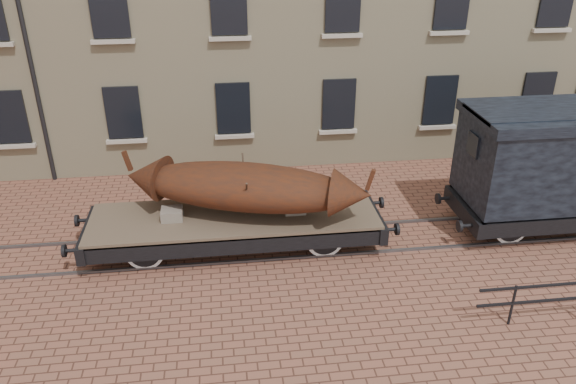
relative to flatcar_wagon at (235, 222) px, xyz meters
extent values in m
plane|color=brown|center=(2.72, 0.00, -0.78)|extent=(90.00, 90.00, 0.00)
cube|color=black|center=(-6.78, 4.96, 1.42)|extent=(1.10, 0.12, 1.70)
cube|color=#B0A593|center=(-6.78, 4.90, 0.47)|extent=(1.30, 0.18, 0.12)
cube|color=black|center=(-3.28, 4.96, 1.42)|extent=(1.10, 0.12, 1.70)
cube|color=#B0A593|center=(-3.28, 4.90, 0.47)|extent=(1.30, 0.18, 0.12)
cube|color=black|center=(0.22, 4.96, 1.42)|extent=(1.10, 0.12, 1.70)
cube|color=#B0A593|center=(0.22, 4.90, 0.47)|extent=(1.30, 0.18, 0.12)
cube|color=black|center=(3.72, 4.96, 1.42)|extent=(1.10, 0.12, 1.70)
cube|color=#B0A593|center=(3.72, 4.90, 0.47)|extent=(1.30, 0.18, 0.12)
cube|color=black|center=(7.22, 4.96, 1.42)|extent=(1.10, 0.12, 1.70)
cube|color=#B0A593|center=(7.22, 4.90, 0.47)|extent=(1.30, 0.18, 0.12)
cube|color=black|center=(10.72, 4.96, 1.42)|extent=(1.10, 0.12, 1.70)
cube|color=#B0A593|center=(10.72, 4.90, 0.47)|extent=(1.30, 0.18, 0.12)
cube|color=black|center=(-3.28, 4.96, 4.62)|extent=(1.10, 0.12, 1.70)
cube|color=#B0A593|center=(-3.28, 4.90, 3.67)|extent=(1.30, 0.18, 0.12)
cube|color=black|center=(0.22, 4.96, 4.62)|extent=(1.10, 0.12, 1.70)
cube|color=#B0A593|center=(0.22, 4.90, 3.67)|extent=(1.30, 0.18, 0.12)
cube|color=black|center=(3.72, 4.96, 4.62)|extent=(1.10, 0.12, 1.70)
cube|color=#B0A593|center=(3.72, 4.90, 3.67)|extent=(1.30, 0.18, 0.12)
cube|color=black|center=(7.22, 4.96, 4.62)|extent=(1.10, 0.12, 1.70)
cube|color=#B0A593|center=(7.22, 4.90, 3.67)|extent=(1.30, 0.18, 0.12)
cube|color=black|center=(10.72, 4.96, 4.62)|extent=(1.10, 0.12, 1.70)
cube|color=#B0A593|center=(10.72, 4.90, 3.67)|extent=(1.30, 0.18, 0.12)
cube|color=#59595E|center=(2.72, -0.72, -0.75)|extent=(30.00, 0.08, 0.06)
cube|color=#59595E|center=(2.72, 0.72, -0.75)|extent=(30.00, 0.08, 0.06)
cylinder|color=black|center=(5.72, -3.80, -0.28)|extent=(0.06, 0.06, 1.00)
cube|color=brown|center=(0.00, 0.00, 0.14)|extent=(7.34, 2.15, 0.12)
cube|color=black|center=(0.00, -1.00, -0.10)|extent=(7.34, 0.16, 0.44)
cube|color=black|center=(0.00, 1.00, -0.10)|extent=(7.34, 0.16, 0.44)
cube|color=black|center=(-3.67, 0.00, -0.10)|extent=(0.22, 2.25, 0.44)
cylinder|color=black|center=(-3.95, -0.73, -0.10)|extent=(0.34, 0.10, 0.10)
cylinder|color=black|center=(-4.11, -0.73, -0.10)|extent=(0.08, 0.31, 0.31)
cylinder|color=black|center=(-3.95, 0.73, -0.10)|extent=(0.34, 0.10, 0.10)
cylinder|color=black|center=(-4.11, 0.73, -0.10)|extent=(0.08, 0.31, 0.31)
cube|color=black|center=(3.67, 0.00, -0.10)|extent=(0.22, 2.25, 0.44)
cylinder|color=black|center=(3.95, -0.73, -0.10)|extent=(0.34, 0.10, 0.10)
cylinder|color=black|center=(4.11, -0.73, -0.10)|extent=(0.08, 0.31, 0.31)
cylinder|color=black|center=(3.95, 0.73, -0.10)|extent=(0.34, 0.10, 0.10)
cylinder|color=black|center=(4.11, 0.73, -0.10)|extent=(0.08, 0.31, 0.31)
cylinder|color=black|center=(-2.25, 0.00, -0.31)|extent=(0.10, 1.86, 0.10)
cylinder|color=white|center=(-2.25, -0.72, -0.31)|extent=(0.94, 0.07, 0.94)
cylinder|color=black|center=(-2.25, -0.72, -0.31)|extent=(0.77, 0.10, 0.77)
cube|color=black|center=(-2.25, -0.84, -0.08)|extent=(0.88, 0.08, 0.10)
cylinder|color=white|center=(-2.25, 0.72, -0.31)|extent=(0.94, 0.07, 0.94)
cylinder|color=black|center=(-2.25, 0.72, -0.31)|extent=(0.77, 0.10, 0.77)
cube|color=black|center=(-2.25, 0.84, -0.08)|extent=(0.88, 0.08, 0.10)
cylinder|color=black|center=(2.25, 0.00, -0.31)|extent=(0.10, 1.86, 0.10)
cylinder|color=white|center=(2.25, -0.72, -0.31)|extent=(0.94, 0.07, 0.94)
cylinder|color=black|center=(2.25, -0.72, -0.31)|extent=(0.77, 0.10, 0.77)
cube|color=black|center=(2.25, -0.84, -0.08)|extent=(0.88, 0.08, 0.10)
cylinder|color=white|center=(2.25, 0.72, -0.31)|extent=(0.94, 0.07, 0.94)
cylinder|color=black|center=(2.25, 0.72, -0.31)|extent=(0.77, 0.10, 0.77)
cube|color=black|center=(2.25, 0.84, -0.08)|extent=(0.88, 0.08, 0.10)
cube|color=black|center=(0.00, 0.00, -0.24)|extent=(3.92, 0.06, 0.06)
cube|color=gray|center=(-1.57, 0.00, 0.33)|extent=(0.54, 0.49, 0.27)
cube|color=gray|center=(1.57, 0.00, 0.33)|extent=(0.54, 0.49, 0.27)
ellipsoid|color=#481D0C|center=(0.31, 0.00, 0.99)|extent=(5.88, 3.35, 1.12)
cone|color=#481D0C|center=(-2.23, 0.80, 1.04)|extent=(1.24, 1.31, 1.06)
cube|color=#481D0C|center=(-2.65, 0.93, 1.46)|extent=(0.25, 0.18, 0.54)
cone|color=#481D0C|center=(2.84, -0.80, 1.04)|extent=(1.24, 1.31, 1.06)
cube|color=#481D0C|center=(3.26, -0.93, 1.46)|extent=(0.25, 0.18, 0.54)
cylinder|color=#3C2E23|center=(0.31, -0.45, 0.86)|extent=(0.05, 0.96, 1.35)
cylinder|color=#3C2E23|center=(0.31, 0.45, 0.86)|extent=(0.05, 0.96, 1.35)
cube|color=black|center=(9.10, 1.06, -0.10)|extent=(5.80, 0.15, 0.44)
cube|color=black|center=(6.20, 0.00, -0.10)|extent=(0.21, 2.32, 0.44)
cylinder|color=black|center=(5.77, -0.77, -0.10)|extent=(0.08, 0.31, 0.31)
cylinder|color=black|center=(5.77, 0.77, -0.10)|extent=(0.08, 0.31, 0.31)
cylinder|color=black|center=(7.27, 0.00, -0.32)|extent=(0.10, 1.84, 0.10)
cylinder|color=white|center=(7.27, -0.72, -0.32)|extent=(0.93, 0.07, 0.93)
cylinder|color=black|center=(7.27, -0.72, -0.32)|extent=(0.76, 0.10, 0.76)
cylinder|color=white|center=(7.27, 0.72, -0.32)|extent=(0.93, 0.07, 0.93)
cylinder|color=black|center=(7.27, 0.72, -0.32)|extent=(0.76, 0.10, 0.76)
cube|color=black|center=(9.10, 0.00, 1.30)|extent=(5.80, 2.32, 2.22)
cube|color=black|center=(6.18, 0.00, 1.83)|extent=(0.08, 0.58, 0.58)
camera|label=1|loc=(-0.19, -12.65, 7.24)|focal=35.00mm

